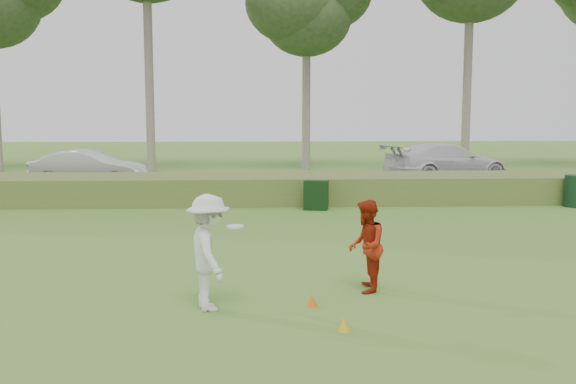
{
  "coord_description": "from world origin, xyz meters",
  "views": [
    {
      "loc": [
        -0.69,
        -9.79,
        2.99
      ],
      "look_at": [
        0.0,
        4.0,
        1.3
      ],
      "focal_mm": 40.0,
      "sensor_mm": 36.0,
      "label": 1
    }
  ],
  "objects": [
    {
      "name": "player_red",
      "position": [
        1.15,
        0.71,
        0.78
      ],
      "size": [
        0.73,
        0.86,
        1.56
      ],
      "primitive_type": "imported",
      "rotation": [
        0.0,
        0.0,
        -1.77
      ],
      "color": "#9D210D",
      "rests_on": "ground"
    },
    {
      "name": "trash_bin",
      "position": [
        9.59,
        10.2,
        0.51
      ],
      "size": [
        0.69,
        0.69,
        1.03
      ],
      "primitive_type": "cylinder",
      "rotation": [
        0.0,
        0.0,
        0.01
      ],
      "color": "black",
      "rests_on": "ground"
    },
    {
      "name": "reed_strip",
      "position": [
        0.0,
        12.0,
        0.45
      ],
      "size": [
        80.0,
        3.0,
        0.9
      ],
      "primitive_type": "cube",
      "color": "#4F6428",
      "rests_on": "ground"
    },
    {
      "name": "ground",
      "position": [
        0.0,
        0.0,
        0.0
      ],
      "size": [
        120.0,
        120.0,
        0.0
      ],
      "primitive_type": "plane",
      "color": "#417125",
      "rests_on": "ground"
    },
    {
      "name": "tree_4",
      "position": [
        2.0,
        24.5,
        8.59
      ],
      "size": [
        6.24,
        6.24,
        11.5
      ],
      "color": "gray",
      "rests_on": "ground"
    },
    {
      "name": "park_road",
      "position": [
        0.0,
        17.0,
        0.03
      ],
      "size": [
        80.0,
        6.0,
        0.06
      ],
      "primitive_type": "cube",
      "color": "#2D2D2D",
      "rests_on": "ground"
    },
    {
      "name": "cone_yellow",
      "position": [
        0.51,
        -1.27,
        0.1
      ],
      "size": [
        0.18,
        0.18,
        0.2
      ],
      "primitive_type": "cone",
      "color": "gold",
      "rests_on": "ground"
    },
    {
      "name": "cone_orange",
      "position": [
        0.17,
        -0.11,
        0.1
      ],
      "size": [
        0.18,
        0.18,
        0.2
      ],
      "primitive_type": "cone",
      "color": "#E55D0C",
      "rests_on": "ground"
    },
    {
      "name": "player_white",
      "position": [
        -1.42,
        -0.17,
        0.89
      ],
      "size": [
        1.02,
        1.29,
        1.78
      ],
      "rotation": [
        0.0,
        0.0,
        1.86
      ],
      "color": "silver",
      "rests_on": "ground"
    },
    {
      "name": "car_mid",
      "position": [
        -7.38,
        16.13,
        0.8
      ],
      "size": [
        4.63,
        2.03,
        1.48
      ],
      "primitive_type": "imported",
      "rotation": [
        0.0,
        0.0,
        1.46
      ],
      "color": "silver",
      "rests_on": "park_road"
    },
    {
      "name": "car_right",
      "position": [
        7.65,
        17.85,
        0.88
      ],
      "size": [
        6.11,
        4.04,
        1.65
      ],
      "primitive_type": "imported",
      "rotation": [
        0.0,
        0.0,
        1.91
      ],
      "color": "silver",
      "rests_on": "park_road"
    },
    {
      "name": "utility_cabinet",
      "position": [
        1.18,
        10.0,
        0.46
      ],
      "size": [
        0.82,
        0.61,
        0.93
      ],
      "primitive_type": "cube",
      "rotation": [
        0.0,
        0.0,
        -0.21
      ],
      "color": "black",
      "rests_on": "ground"
    }
  ]
}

